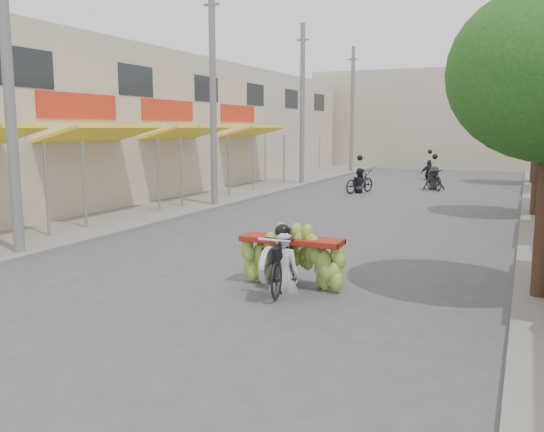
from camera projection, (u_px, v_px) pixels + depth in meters
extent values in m
plane|color=#4D4D51|center=(130.00, 333.00, 8.29)|extent=(120.00, 120.00, 0.00)
cube|color=gray|center=(217.00, 195.00, 24.63)|extent=(4.00, 60.00, 0.12)
cube|color=beige|center=(105.00, 126.00, 25.28)|extent=(8.00, 40.00, 6.00)
cylinder|color=slate|center=(47.00, 192.00, 14.95)|extent=(0.08, 0.08, 2.55)
cube|color=yellow|center=(102.00, 133.00, 17.94)|extent=(1.77, 4.00, 0.53)
cylinder|color=slate|center=(84.00, 187.00, 16.21)|extent=(0.08, 0.08, 2.55)
cylinder|color=slate|center=(159.00, 177.00, 19.47)|extent=(0.08, 0.08, 2.55)
cube|color=red|center=(78.00, 106.00, 18.17)|extent=(0.10, 3.50, 0.80)
cube|color=yellow|center=(188.00, 132.00, 22.46)|extent=(1.77, 4.00, 0.53)
cylinder|color=slate|center=(181.00, 174.00, 20.73)|extent=(0.08, 0.08, 2.55)
cylinder|color=slate|center=(229.00, 167.00, 23.99)|extent=(0.08, 0.08, 2.55)
cube|color=red|center=(168.00, 110.00, 22.68)|extent=(0.10, 3.50, 0.80)
cube|color=yellow|center=(254.00, 131.00, 27.88)|extent=(1.77, 4.00, 0.53)
cylinder|color=slate|center=(253.00, 164.00, 26.15)|extent=(0.08, 0.08, 2.55)
cylinder|color=slate|center=(284.00, 160.00, 29.41)|extent=(0.08, 0.08, 2.55)
cube|color=red|center=(238.00, 114.00, 28.11)|extent=(0.10, 3.50, 0.80)
cube|color=#1E2328|center=(26.00, 68.00, 16.21)|extent=(0.08, 2.00, 1.10)
cube|color=#1E2328|center=(136.00, 81.00, 20.73)|extent=(0.08, 2.00, 1.10)
cube|color=#1E2328|center=(206.00, 89.00, 25.25)|extent=(0.08, 2.00, 1.10)
cube|color=#1E2328|center=(255.00, 95.00, 29.77)|extent=(0.08, 2.00, 1.10)
cube|color=#1E2328|center=(291.00, 99.00, 34.29)|extent=(0.08, 2.00, 1.10)
cube|color=#1E2328|center=(319.00, 102.00, 38.81)|extent=(0.08, 2.00, 1.10)
cube|color=beige|center=(454.00, 119.00, 42.09)|extent=(20.00, 6.00, 7.00)
cylinder|color=slate|center=(8.00, 78.00, 12.55)|extent=(0.24, 0.24, 8.00)
cylinder|color=slate|center=(213.00, 97.00, 20.68)|extent=(0.24, 0.24, 8.00)
cube|color=slate|center=(212.00, 5.00, 20.19)|extent=(0.60, 0.08, 0.08)
cylinder|color=slate|center=(302.00, 106.00, 28.81)|extent=(0.24, 0.24, 8.00)
cube|color=slate|center=(303.00, 40.00, 28.32)|extent=(0.60, 0.08, 0.08)
cylinder|color=slate|center=(352.00, 111.00, 36.95)|extent=(0.24, 0.24, 8.00)
cube|color=slate|center=(353.00, 59.00, 36.46)|extent=(0.60, 0.08, 0.08)
cylinder|color=#3A2719|center=(537.00, 169.00, 18.53)|extent=(0.28, 0.28, 3.20)
ellipsoid|color=#225619|center=(542.00, 100.00, 18.20)|extent=(3.40, 3.40, 2.90)
cylinder|color=#3A2719|center=(534.00, 154.00, 29.38)|extent=(0.28, 0.28, 3.20)
ellipsoid|color=#225619|center=(537.00, 110.00, 29.04)|extent=(3.40, 3.40, 2.90)
imported|color=black|center=(284.00, 261.00, 10.32)|extent=(0.85, 1.97, 1.12)
cylinder|color=silver|center=(270.00, 266.00, 9.72)|extent=(0.10, 0.66, 0.66)
cube|color=black|center=(272.00, 254.00, 9.79)|extent=(0.28, 0.22, 0.22)
cylinder|color=silver|center=(274.00, 240.00, 9.84)|extent=(0.60, 0.05, 0.05)
cube|color=maroon|center=(292.00, 240.00, 10.59)|extent=(1.91, 0.55, 0.10)
imported|color=silver|center=(283.00, 230.00, 10.19)|extent=(0.60, 0.45, 1.68)
sphere|color=black|center=(283.00, 184.00, 10.03)|extent=(0.28, 0.28, 0.28)
imported|color=black|center=(359.00, 182.00, 25.92)|extent=(1.28, 1.93, 1.02)
imported|color=#23232A|center=(360.00, 168.00, 25.83)|extent=(0.91, 0.73, 1.65)
sphere|color=black|center=(360.00, 158.00, 25.76)|extent=(0.26, 0.26, 0.26)
imported|color=black|center=(434.00, 179.00, 27.02)|extent=(1.33, 1.76, 1.03)
imported|color=#23232A|center=(435.00, 166.00, 26.93)|extent=(1.19, 1.01, 1.65)
sphere|color=black|center=(435.00, 157.00, 26.86)|extent=(0.26, 0.26, 0.26)
imported|color=black|center=(429.00, 172.00, 32.44)|extent=(0.88, 1.73, 0.93)
imported|color=#23232A|center=(430.00, 160.00, 32.33)|extent=(1.04, 0.70, 1.65)
sphere|color=black|center=(430.00, 152.00, 32.26)|extent=(0.26, 0.26, 0.26)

